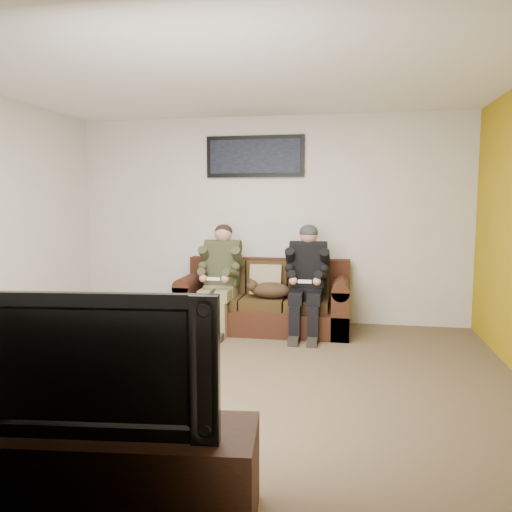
% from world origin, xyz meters
% --- Properties ---
extents(floor, '(5.00, 5.00, 0.00)m').
position_xyz_m(floor, '(0.00, 0.00, 0.00)').
color(floor, brown).
rests_on(floor, ground).
extents(ceiling, '(5.00, 5.00, 0.00)m').
position_xyz_m(ceiling, '(0.00, 0.00, 2.60)').
color(ceiling, silver).
rests_on(ceiling, ground).
extents(wall_back, '(5.00, 0.00, 5.00)m').
position_xyz_m(wall_back, '(0.00, 2.25, 1.30)').
color(wall_back, beige).
rests_on(wall_back, ground).
extents(wall_front, '(5.00, 0.00, 5.00)m').
position_xyz_m(wall_front, '(0.00, -2.25, 1.30)').
color(wall_front, beige).
rests_on(wall_front, ground).
extents(sofa, '(2.02, 0.87, 0.83)m').
position_xyz_m(sofa, '(0.02, 1.82, 0.31)').
color(sofa, '#381C10').
rests_on(sofa, ground).
extents(throw_pillow, '(0.39, 0.18, 0.38)m').
position_xyz_m(throw_pillow, '(0.02, 1.86, 0.59)').
color(throw_pillow, '#9C8C66').
rests_on(throw_pillow, sofa).
extents(throw_blanket, '(0.41, 0.20, 0.07)m').
position_xyz_m(throw_blanket, '(-0.59, 2.08, 0.83)').
color(throw_blanket, tan).
rests_on(throw_blanket, sofa).
extents(person_left, '(0.51, 0.87, 1.26)m').
position_xyz_m(person_left, '(-0.50, 1.65, 0.70)').
color(person_left, olive).
rests_on(person_left, sofa).
extents(person_right, '(0.51, 0.86, 1.27)m').
position_xyz_m(person_right, '(0.54, 1.65, 0.70)').
color(person_right, black).
rests_on(person_right, sofa).
extents(cat, '(0.66, 0.26, 0.24)m').
position_xyz_m(cat, '(0.10, 1.64, 0.50)').
color(cat, '#4B321D').
rests_on(cat, sofa).
extents(framed_poster, '(1.25, 0.05, 0.52)m').
position_xyz_m(framed_poster, '(-0.18, 2.22, 2.10)').
color(framed_poster, black).
rests_on(framed_poster, wall_back).
extents(tv_stand, '(1.52, 0.63, 0.46)m').
position_xyz_m(tv_stand, '(-0.15, -1.95, 0.23)').
color(tv_stand, black).
rests_on(tv_stand, ground).
extents(television, '(1.18, 0.28, 0.67)m').
position_xyz_m(television, '(-0.15, -1.95, 0.80)').
color(television, black).
rests_on(television, tv_stand).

